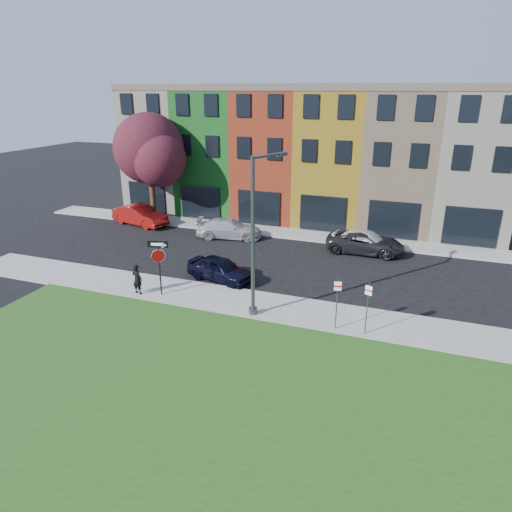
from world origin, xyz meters
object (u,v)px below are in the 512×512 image
at_px(stop_sign, 159,257).
at_px(street_lamp, 256,238).
at_px(man, 137,279).
at_px(sedan_near, 220,269).

relative_size(stop_sign, street_lamp, 0.39).
height_order(stop_sign, man, stop_sign).
distance_m(stop_sign, street_lamp, 5.56).
xyz_separation_m(man, street_lamp, (6.49, 0.12, 2.93)).
xyz_separation_m(stop_sign, street_lamp, (5.31, -0.19, 1.66)).
bearing_deg(stop_sign, street_lamp, -18.09).
bearing_deg(stop_sign, man, 178.57).
height_order(man, street_lamp, street_lamp).
height_order(sedan_near, street_lamp, street_lamp).
distance_m(man, sedan_near, 4.61).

